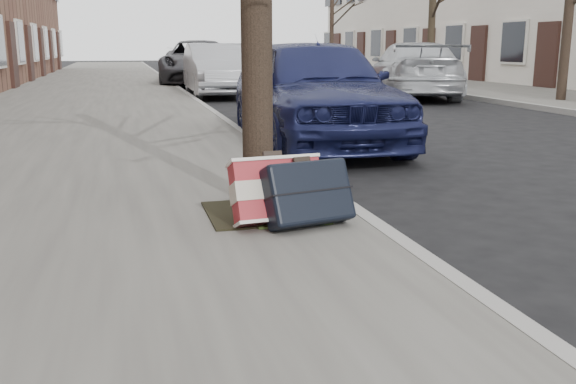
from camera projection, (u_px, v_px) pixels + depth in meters
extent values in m
cube|color=slate|center=(95.00, 95.00, 17.59)|extent=(5.00, 70.00, 0.12)
cube|color=slate|center=(471.00, 88.00, 20.40)|extent=(4.00, 70.00, 0.12)
cube|color=black|center=(263.00, 212.00, 4.97)|extent=(0.85, 0.85, 0.02)
cube|color=maroon|center=(277.00, 191.00, 4.61)|extent=(0.67, 0.41, 0.50)
cube|color=black|center=(307.00, 193.00, 4.55)|extent=(0.70, 0.50, 0.49)
imported|color=#171C46|center=(314.00, 90.00, 9.05)|extent=(1.99, 4.60, 1.55)
imported|color=#B2B5BB|center=(217.00, 70.00, 17.84)|extent=(1.59, 4.43, 1.45)
imported|color=#323135|center=(199.00, 63.00, 22.96)|extent=(3.30, 5.96, 1.58)
imported|color=#B0B3B8|center=(412.00, 70.00, 17.23)|extent=(3.30, 5.42, 1.47)
imported|color=maroon|center=(315.00, 61.00, 25.30)|extent=(3.04, 4.93, 1.57)
cylinder|color=black|center=(433.00, 5.00, 21.31)|extent=(0.24, 0.24, 5.20)
cylinder|color=black|center=(332.00, 15.00, 31.31)|extent=(0.20, 0.20, 5.47)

